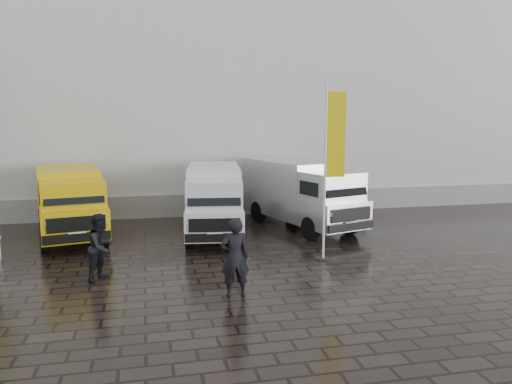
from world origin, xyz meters
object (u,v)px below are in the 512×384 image
van_yellow (70,204)px  van_silver (301,195)px  flagpole (331,163)px  person_front (235,258)px  van_white (214,201)px  wheelie_bin (359,200)px  person_tent (101,247)px

van_yellow → van_silver: bearing=-11.7°
flagpole → person_front: flagpole is taller
van_yellow → person_front: van_yellow is taller
flagpole → person_front: size_ratio=2.71×
van_yellow → person_front: size_ratio=2.74×
van_white → van_yellow: bearing=-178.4°
van_silver → flagpole: (-0.51, -4.57, 1.70)m
van_silver → wheelie_bin: bearing=19.6°
flagpole → person_front: bearing=-142.6°
van_yellow → wheelie_bin: bearing=1.1°
van_white → person_tent: (-3.70, -4.65, -0.35)m
van_white → flagpole: (3.05, -4.06, 1.76)m
person_front → van_white: bearing=-93.5°
van_silver → wheelie_bin: 4.82m
van_white → wheelie_bin: size_ratio=5.75×
van_yellow → person_front: 8.68m
van_yellow → van_silver: 8.75m
person_tent → person_front: bearing=-86.0°
van_silver → wheelie_bin: size_ratio=6.03×
wheelie_bin → van_silver: bearing=-142.0°
van_silver → person_tent: size_ratio=3.33×
flagpole → person_tent: 7.10m
van_yellow → person_tent: bearing=-85.5°
flagpole → wheelie_bin: flagpole is taller
flagpole → person_tent: size_ratio=2.93×
flagpole → wheelie_bin: bearing=59.8°
van_silver → van_yellow: bearing=162.7°
wheelie_bin → person_front: bearing=-126.4°
van_white → wheelie_bin: bearing=31.9°
van_white → person_front: (-0.41, -6.71, -0.27)m
van_yellow → van_white: van_white is taller
van_white → van_silver: van_silver is taller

